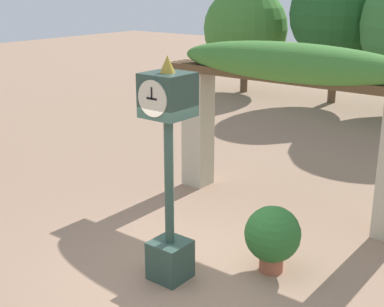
% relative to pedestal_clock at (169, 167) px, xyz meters
% --- Properties ---
extents(ground_plane, '(60.00, 60.00, 0.00)m').
position_rel_pedestal_clock_xyz_m(ground_plane, '(0.01, 0.23, -1.66)').
color(ground_plane, '#9E7A60').
extents(pedestal_clock, '(0.57, 0.62, 3.15)m').
position_rel_pedestal_clock_xyz_m(pedestal_clock, '(0.00, 0.00, 0.00)').
color(pedestal_clock, '#2D473D').
rests_on(pedestal_clock, ground).
extents(pergola, '(5.08, 1.08, 3.05)m').
position_rel_pedestal_clock_xyz_m(pergola, '(0.01, 3.24, 0.67)').
color(pergola, '#BCB299').
rests_on(pergola, ground).
extents(potted_plant_near_left, '(0.81, 0.81, 0.99)m').
position_rel_pedestal_clock_xyz_m(potted_plant_near_left, '(1.03, 1.06, -1.10)').
color(potted_plant_near_left, '#9E563D').
rests_on(potted_plant_near_left, ground).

